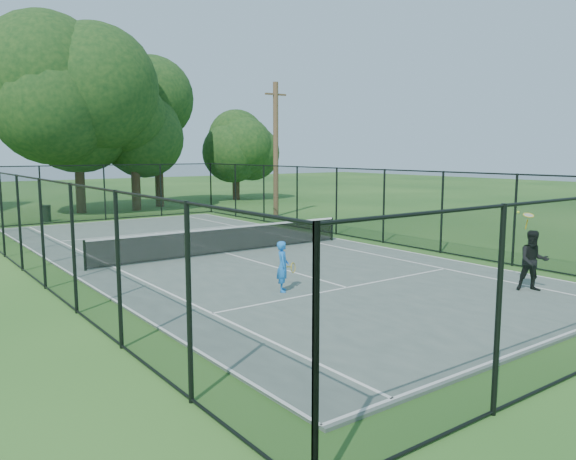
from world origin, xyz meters
TOP-DOWN VIEW (x-y plane):
  - ground at (0.00, 0.00)m, footprint 120.00×120.00m
  - tennis_court at (0.00, 0.00)m, footprint 11.00×24.00m
  - tennis_net at (0.00, 0.00)m, footprint 10.08×0.08m
  - fence at (0.00, 0.00)m, footprint 13.10×26.10m
  - tree_near_left at (0.01, 17.43)m, footprint 7.85×7.85m
  - tree_near_mid at (3.28, 16.88)m, footprint 6.39×6.39m
  - tree_near_right at (5.53, 18.41)m, footprint 6.40×6.40m
  - tree_far_right at (12.58, 20.10)m, footprint 4.74×4.74m
  - trash_bin_right at (-2.82, 14.11)m, footprint 0.58×0.58m
  - utility_pole at (8.53, 9.00)m, footprint 1.40×0.30m
  - player_blue at (-1.62, -5.69)m, footprint 0.85×0.58m
  - player_black at (3.70, -9.52)m, footprint 0.98×1.19m

SIDE VIEW (x-z plane):
  - ground at x=0.00m, z-range 0.00..0.00m
  - tennis_court at x=0.00m, z-range 0.00..0.06m
  - trash_bin_right at x=-2.82m, z-range 0.01..0.89m
  - tennis_net at x=0.00m, z-range 0.10..1.05m
  - player_blue at x=-1.62m, z-range 0.06..1.39m
  - player_black at x=3.70m, z-range -0.16..1.88m
  - fence at x=0.00m, z-range 0.00..3.00m
  - utility_pole at x=8.53m, z-range 0.06..7.62m
  - tree_far_right at x=12.58m, z-range 0.74..7.01m
  - tree_near_mid at x=3.28m, z-range 0.97..9.33m
  - tree_near_right at x=5.53m, z-range 1.20..10.03m
  - tree_near_left at x=0.01m, z-range 1.18..11.42m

